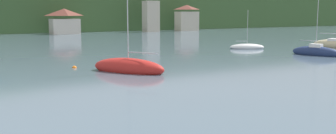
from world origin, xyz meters
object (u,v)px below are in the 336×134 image
object	(u,v)px
shore_building_westcentral	(151,14)
sailboat_mid_11	(128,68)
sailboat_far_5	(316,52)
shore_building_central	(187,18)
shore_building_west	(65,22)
sailboat_far_7	(247,47)
mooring_buoy_mid	(74,68)
sailboat_far_3	(336,45)

from	to	relation	value
shore_building_westcentral	sailboat_mid_11	distance (m)	70.03
sailboat_far_5	shore_building_central	bearing A→B (deg)	145.83
shore_building_west	sailboat_mid_11	distance (m)	63.26
sailboat_far_5	sailboat_far_7	xyz separation A→B (m)	(-1.73, 10.64, -0.16)
shore_building_west	sailboat_far_7	size ratio (longest dim) A/B	1.16
shore_building_west	mooring_buoy_mid	bearing A→B (deg)	-103.58
sailboat_far_7	mooring_buoy_mid	bearing A→B (deg)	-138.22
sailboat_far_3	shore_building_westcentral	bearing A→B (deg)	171.00
shore_building_west	sailboat_mid_11	world-z (taller)	sailboat_mid_11
sailboat_far_3	sailboat_mid_11	xyz separation A→B (m)	(-36.45, -6.76, -0.04)
shore_building_westcentral	sailboat_mid_11	size ratio (longest dim) A/B	1.08
sailboat_mid_11	mooring_buoy_mid	size ratio (longest dim) A/B	21.02
shore_building_westcentral	sailboat_far_3	distance (m)	55.05
shore_building_west	sailboat_far_7	bearing A→B (deg)	-75.39
shore_building_central	sailboat_mid_11	bearing A→B (deg)	-125.77
sailboat_far_7	sailboat_mid_11	distance (m)	26.38
shore_building_west	mooring_buoy_mid	xyz separation A→B (m)	(-13.88, -57.46, -2.96)
shore_building_west	sailboat_far_5	bearing A→B (deg)	-76.31
shore_building_west	shore_building_westcentral	bearing A→B (deg)	-2.02
shore_building_central	sailboat_far_5	size ratio (longest dim) A/B	0.77
sailboat_far_3	mooring_buoy_mid	bearing A→B (deg)	-99.77
shore_building_central	sailboat_mid_11	world-z (taller)	sailboat_mid_11
sailboat_mid_11	mooring_buoy_mid	xyz separation A→B (m)	(-3.45, 4.88, -0.40)
shore_building_west	shore_building_central	bearing A→B (deg)	-0.99
sailboat_mid_11	shore_building_west	bearing A→B (deg)	-43.52
sailboat_far_5	mooring_buoy_mid	bearing A→B (deg)	-114.01
sailboat_far_5	sailboat_mid_11	size ratio (longest dim) A/B	1.03
shore_building_west	shore_building_westcentral	world-z (taller)	shore_building_westcentral
sailboat_far_7	mooring_buoy_mid	world-z (taller)	sailboat_far_7
sailboat_far_3	sailboat_far_5	size ratio (longest dim) A/B	1.20
shore_building_westcentral	sailboat_far_3	xyz separation A→B (m)	(3.31, -54.78, -4.33)
sailboat_far_7	sailboat_far_5	bearing A→B (deg)	-53.29
sailboat_far_5	sailboat_far_7	size ratio (longest dim) A/B	1.61
sailboat_far_7	shore_building_westcentral	bearing A→B (deg)	106.61
sailboat_mid_11	sailboat_far_3	bearing A→B (deg)	-113.52
sailboat_far_3	sailboat_far_5	distance (m)	12.45
sailboat_far_5	sailboat_mid_11	xyz separation A→B (m)	(-25.33, -1.15, 0.00)
shore_building_central	sailboat_far_3	bearing A→B (deg)	-98.31
sailboat_far_7	sailboat_far_3	bearing A→B (deg)	6.08
shore_building_westcentral	shore_building_west	bearing A→B (deg)	177.98
shore_building_central	mooring_buoy_mid	world-z (taller)	shore_building_central
shore_building_central	sailboat_mid_11	xyz separation A→B (m)	(-44.48, -61.75, -3.08)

